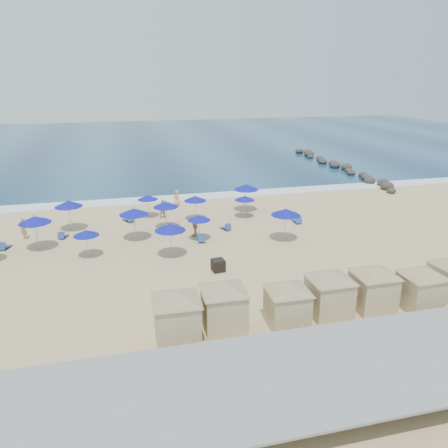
{
  "coord_description": "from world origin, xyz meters",
  "views": [
    {
      "loc": [
        -5.33,
        -28.14,
        12.31
      ],
      "look_at": [
        2.43,
        3.0,
        1.22
      ],
      "focal_mm": 35.0,
      "sensor_mm": 36.0,
      "label": 1
    }
  ],
  "objects": [
    {
      "name": "ground",
      "position": [
        0.0,
        0.0,
        0.0
      ],
      "size": [
        160.0,
        160.0,
        0.0
      ],
      "primitive_type": "plane",
      "color": "tan",
      "rests_on": "ground"
    },
    {
      "name": "ocean",
      "position": [
        0.0,
        55.0,
        0.03
      ],
      "size": [
        160.0,
        80.0,
        0.06
      ],
      "primitive_type": "cube",
      "color": "navy",
      "rests_on": "ground"
    },
    {
      "name": "surf_line",
      "position": [
        0.0,
        15.5,
        0.04
      ],
      "size": [
        160.0,
        2.5,
        0.08
      ],
      "primitive_type": "cube",
      "color": "white",
      "rests_on": "ground"
    },
    {
      "name": "seawall",
      "position": [
        0.0,
        -13.5,
        0.65
      ],
      "size": [
        160.0,
        6.1,
        1.22
      ],
      "color": "gray",
      "rests_on": "ground"
    },
    {
      "name": "rock_jetty",
      "position": [
        24.01,
        24.9,
        0.36
      ],
      "size": [
        2.56,
        26.66,
        0.96
      ],
      "color": "#292322",
      "rests_on": "ground"
    },
    {
      "name": "trash_bin",
      "position": [
        0.63,
        -2.66,
        0.4
      ],
      "size": [
        0.88,
        0.88,
        0.8
      ],
      "primitive_type": "cube",
      "rotation": [
        0.0,
        0.0,
        0.11
      ],
      "color": "black",
      "rests_on": "ground"
    },
    {
      "name": "cabana_0",
      "position": [
        -3.09,
        -9.75,
        1.66
      ],
      "size": [
        4.62,
        4.62,
        2.9
      ],
      "color": "tan",
      "rests_on": "ground"
    },
    {
      "name": "cabana_1",
      "position": [
        -0.64,
        -9.29,
        1.63
      ],
      "size": [
        4.54,
        4.54,
        2.85
      ],
      "color": "tan",
      "rests_on": "ground"
    },
    {
      "name": "cabana_2",
      "position": [
        2.56,
        -9.85,
        1.54
      ],
      "size": [
        4.3,
        4.3,
        2.7
      ],
      "color": "tan",
      "rests_on": "ground"
    },
    {
      "name": "cabana_3",
      "position": [
        5.12,
        -9.37,
        1.62
      ],
      "size": [
        4.52,
        4.52,
        2.83
      ],
      "color": "tan",
      "rests_on": "ground"
    },
    {
      "name": "cabana_4",
      "position": [
        7.74,
        -9.38,
        1.6
      ],
      "size": [
        4.47,
        4.47,
        2.8
      ],
      "color": "tan",
      "rests_on": "ground"
    },
    {
      "name": "cabana_5",
      "position": [
        10.29,
        -9.98,
        1.54
      ],
      "size": [
        4.3,
        4.3,
        2.7
      ],
      "color": "tan",
      "rests_on": "ground"
    },
    {
      "name": "umbrella_1",
      "position": [
        -11.4,
        4.14,
        2.33
      ],
      "size": [
        2.36,
        2.36,
        2.69
      ],
      "color": "#A5A8AD",
      "rests_on": "ground"
    },
    {
      "name": "umbrella_2",
      "position": [
        -9.38,
        8.01,
        2.27
      ],
      "size": [
        2.31,
        2.31,
        2.62
      ],
      "color": "#A5A8AD",
      "rests_on": "ground"
    },
    {
      "name": "umbrella_3",
      "position": [
        -7.77,
        1.82,
        1.81
      ],
      "size": [
        1.83,
        1.83,
        2.08
      ],
      "color": "#A5A8AD",
      "rests_on": "ground"
    },
    {
      "name": "umbrella_4",
      "position": [
        -2.86,
        10.01,
        1.83
      ],
      "size": [
        1.86,
        1.86,
        2.11
      ],
      "color": "#A5A8AD",
      "rests_on": "ground"
    },
    {
      "name": "umbrella_5",
      "position": [
        -1.67,
        6.44,
        2.12
      ],
      "size": [
        2.14,
        2.14,
        2.44
      ],
      "color": "#A5A8AD",
      "rests_on": "ground"
    },
    {
      "name": "umbrella_6",
      "position": [
        -2.05,
        0.5,
        2.21
      ],
      "size": [
        2.23,
        2.23,
        2.54
      ],
      "color": "#A5A8AD",
      "rests_on": "ground"
    },
    {
      "name": "umbrella_7",
      "position": [
        1.11,
        8.12,
        1.98
      ],
      "size": [
        2.01,
        2.01,
        2.29
      ],
      "color": "#A5A8AD",
      "rests_on": "ground"
    },
    {
      "name": "umbrella_8",
      "position": [
        0.52,
        3.27,
        1.79
      ],
      "size": [
        1.81,
        1.81,
        2.06
      ],
      "color": "#A5A8AD",
      "rests_on": "ground"
    },
    {
      "name": "umbrella_9",
      "position": [
        6.21,
        9.62,
        2.32
      ],
      "size": [
        2.35,
        2.35,
        2.68
      ],
      "color": "#A5A8AD",
      "rests_on": "ground"
    },
    {
      "name": "umbrella_10",
      "position": [
        5.53,
        7.79,
        1.81
      ],
      "size": [
        1.83,
        1.83,
        2.08
      ],
      "color": "#A5A8AD",
      "rests_on": "ground"
    },
    {
      "name": "umbrella_11",
      "position": [
        6.94,
        1.55,
        2.3
      ],
      "size": [
        2.33,
        2.33,
        2.65
      ],
      "color": "#A5A8AD",
      "rests_on": "ground"
    },
    {
      "name": "umbrella_12",
      "position": [
        -4.32,
        4.49,
        2.3
      ],
      "size": [
        2.33,
        2.33,
        2.65
      ],
      "color": "#A5A8AD",
      "rests_on": "ground"
    },
    {
      "name": "beach_chair_0",
      "position": [
        -13.85,
        4.8,
        0.22
      ],
      "size": [
        0.84,
        1.28,
        0.65
      ],
      "color": "navy",
      "rests_on": "ground"
    },
    {
      "name": "beach_chair_1",
      "position": [
        -9.89,
        6.16,
        0.22
      ],
      "size": [
        0.82,
        1.24,
        0.63
      ],
      "color": "navy",
      "rests_on": "ground"
    },
    {
      "name": "beach_chair_2",
      "position": [
        -4.65,
        9.07,
        0.26
      ],
      "size": [
        1.1,
        1.48,
        0.75
      ],
      "color": "navy",
      "rests_on": "ground"
    },
    {
      "name": "beach_chair_3",
      "position": [
        0.57,
        2.82,
        0.25
      ],
      "size": [
        0.73,
        1.36,
        0.71
      ],
      "color": "navy",
      "rests_on": "ground"
    },
    {
      "name": "beach_chair_4",
      "position": [
        3.11,
        4.93,
        0.22
      ],
      "size": [
        0.86,
        1.26,
        0.64
      ],
      "color": "navy",
      "rests_on": "ground"
    },
    {
      "name": "beach_chair_5",
      "position": [
        9.53,
        5.13,
        0.24
      ],
      "size": [
        0.64,
        1.28,
        0.68
      ],
      "color": "navy",
      "rests_on": "ground"
    },
    {
      "name": "beachgoer_0",
      "position": [
        -12.77,
        6.68,
        0.88
      ],
      "size": [
        0.74,
        0.75,
        1.75
      ],
      "primitive_type": "imported",
      "rotation": [
        0.0,
        0.0,
        5.45
      ],
      "color": "tan",
      "rests_on": "ground"
    },
    {
      "name": "beachgoer_1",
      "position": [
        -1.55,
        9.39,
        0.83
      ],
      "size": [
        0.92,
        0.78,
        1.66
      ],
      "primitive_type": "imported",
      "rotation": [
        0.0,
        0.0,
        0.2
      ],
      "color": "tan",
      "rests_on": "ground"
    },
    {
      "name": "beachgoer_2",
      "position": [
        0.32,
        4.13,
        0.87
      ],
      "size": [
        0.59,
        1.07,
        1.73
      ],
      "primitive_type": "imported",
      "rotation": [
        0.0,
        0.0,
        4.88
      ],
      "color": "tan",
      "rests_on": "ground"
    },
    {
      "name": "beachgoer_3",
      "position": [
        0.15,
        13.0,
        0.78
      ],
      "size": [
        0.82,
        0.91,
        1.57
      ],
      "primitive_type": "imported",
      "rotation": [
        0.0,
        0.0,
        5.25
      ],
      "color": "tan",
      "rests_on": "ground"
    }
  ]
}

